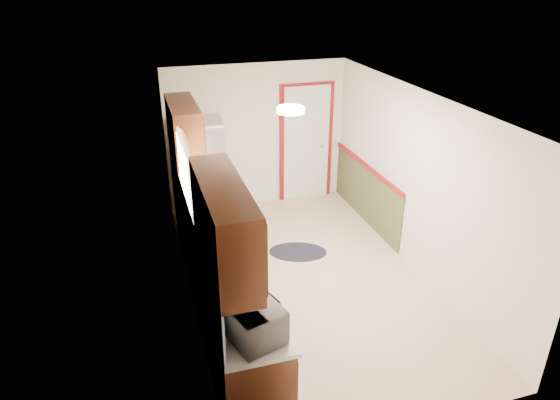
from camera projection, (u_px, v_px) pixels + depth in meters
room_shell at (308, 197)px, 6.11m from camera, size 3.20×5.20×2.52m
kitchen_run at (214, 251)px, 5.70m from camera, size 0.63×4.00×2.20m
back_wall_trim at (319, 154)px, 8.42m from camera, size 1.12×2.30×2.08m
ceiling_fixture at (291, 110)px, 5.37m from camera, size 0.30×0.30×0.06m
microwave at (251, 315)px, 4.13m from camera, size 0.50×0.67×0.41m
refrigerator at (202, 172)px, 7.77m from camera, size 0.75×0.73×1.69m
rug at (298, 252)px, 7.23m from camera, size 0.96×0.78×0.01m
cooktop at (196, 183)px, 7.12m from camera, size 0.53×0.64×0.02m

